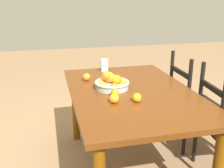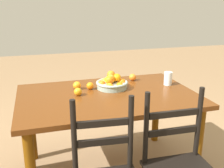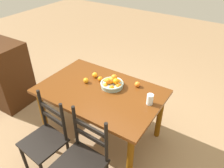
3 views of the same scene
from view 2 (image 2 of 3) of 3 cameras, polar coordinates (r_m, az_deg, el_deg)
dining_table at (r=2.33m, az=-0.91°, el=-4.52°), size 1.52×0.99×0.77m
fruit_bowl at (r=2.43m, az=-0.01°, el=0.29°), size 0.29×0.29×0.15m
orange_loose_0 at (r=2.68m, az=4.45°, el=1.46°), size 0.07×0.07×0.07m
orange_loose_1 at (r=2.43m, az=-7.51°, el=-0.31°), size 0.07×0.07×0.07m
orange_loose_2 at (r=2.41m, az=-4.71°, el=-0.40°), size 0.07×0.07×0.07m
orange_loose_3 at (r=2.27m, az=-7.31°, el=-1.65°), size 0.07×0.07×0.07m
drinking_glass at (r=2.58m, az=11.94°, el=1.18°), size 0.08×0.08×0.13m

